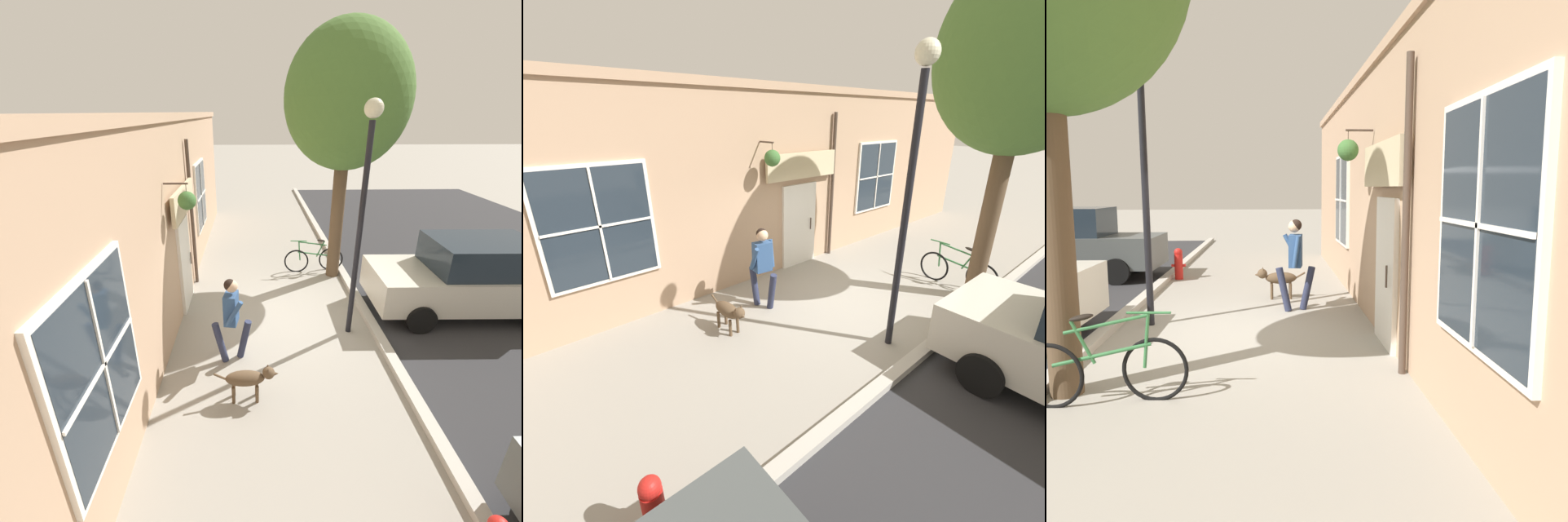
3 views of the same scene
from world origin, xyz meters
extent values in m
plane|color=gray|center=(0.00, 0.00, 0.00)|extent=(90.00, 90.00, 0.00)
cube|color=#B2ADA3|center=(2.00, 0.00, 0.06)|extent=(0.20, 28.00, 0.12)
cube|color=tan|center=(-2.35, 0.00, 2.07)|extent=(0.30, 18.00, 4.14)
cube|color=tan|center=(-2.35, 0.00, 4.22)|extent=(0.42, 18.00, 0.16)
cube|color=white|center=(-2.18, 0.72, 1.05)|extent=(0.10, 1.10, 2.10)
cube|color=#232D38|center=(-2.15, 0.72, 1.00)|extent=(0.03, 0.90, 1.90)
cylinder|color=#47382D|center=(-2.09, 1.07, 1.05)|extent=(0.03, 0.03, 0.30)
cube|color=beige|center=(-2.08, 0.72, 2.55)|extent=(0.08, 2.20, 0.60)
cylinder|color=#47382D|center=(-2.12, 1.89, 1.86)|extent=(0.09, 0.09, 3.73)
cylinder|color=#47382D|center=(-1.96, -0.46, 3.13)|extent=(0.44, 0.04, 0.04)
cylinder|color=#47382D|center=(-1.78, -0.46, 2.95)|extent=(0.01, 0.01, 0.34)
cone|color=#2D2823|center=(-1.78, -0.46, 2.73)|extent=(0.32, 0.32, 0.18)
sphere|color=#3D6B33|center=(-1.78, -0.46, 2.82)|extent=(0.34, 0.34, 0.34)
cube|color=white|center=(-2.18, -3.88, 1.95)|extent=(0.08, 1.82, 2.02)
cube|color=#232D38|center=(-2.15, -3.88, 1.95)|extent=(0.03, 1.70, 1.90)
cube|color=white|center=(-2.13, -3.88, 1.95)|extent=(0.04, 0.04, 1.90)
cube|color=white|center=(-2.13, -3.88, 1.95)|extent=(0.04, 1.70, 0.04)
cube|color=white|center=(-2.18, 3.94, 1.95)|extent=(0.08, 1.82, 2.02)
cube|color=#232D38|center=(-2.15, 3.94, 1.95)|extent=(0.03, 1.70, 1.90)
cube|color=white|center=(-2.13, 3.94, 1.95)|extent=(0.04, 0.04, 1.90)
cube|color=white|center=(-2.13, 3.94, 1.95)|extent=(0.04, 1.70, 0.04)
cylinder|color=#282D47|center=(-0.77, -1.36, 0.40)|extent=(0.31, 0.17, 0.82)
cylinder|color=#282D47|center=(-1.20, -1.45, 0.40)|extent=(0.31, 0.17, 0.82)
cube|color=#2D4C7A|center=(-0.98, -1.40, 1.10)|extent=(0.27, 0.37, 0.59)
sphere|color=tan|center=(-0.96, -1.41, 1.54)|extent=(0.22, 0.22, 0.22)
sphere|color=black|center=(-0.99, -1.40, 1.57)|extent=(0.21, 0.21, 0.21)
cylinder|color=#2D4C7A|center=(-0.99, -1.17, 1.11)|extent=(0.17, 0.11, 0.57)
cylinder|color=#2D4C7A|center=(-0.92, -1.65, 1.13)|extent=(0.34, 0.13, 0.52)
ellipsoid|color=brown|center=(-0.73, -2.43, 0.42)|extent=(0.63, 0.28, 0.24)
cylinder|color=brown|center=(-0.55, -2.34, 0.16)|extent=(0.06, 0.06, 0.32)
cylinder|color=brown|center=(-0.54, -2.50, 0.16)|extent=(0.06, 0.06, 0.32)
cylinder|color=brown|center=(-0.92, -2.35, 0.16)|extent=(0.06, 0.06, 0.32)
cylinder|color=brown|center=(-0.92, -2.51, 0.16)|extent=(0.06, 0.06, 0.32)
sphere|color=brown|center=(-0.36, -2.42, 0.52)|extent=(0.20, 0.20, 0.20)
cone|color=brown|center=(-0.25, -2.41, 0.50)|extent=(0.10, 0.09, 0.09)
cone|color=brown|center=(-0.37, -2.37, 0.61)|extent=(0.06, 0.06, 0.07)
cone|color=brown|center=(-0.37, -2.47, 0.61)|extent=(0.06, 0.06, 0.07)
cylinder|color=brown|center=(-1.13, -2.43, 0.47)|extent=(0.21, 0.04, 0.14)
cylinder|color=brown|center=(1.70, 2.23, 1.78)|extent=(0.35, 0.35, 3.55)
ellipsoid|color=#4C7533|center=(1.70, 2.23, 4.61)|extent=(3.02, 2.72, 3.32)
sphere|color=#4C7533|center=(1.91, 2.03, 4.08)|extent=(1.67, 1.67, 1.67)
torus|color=black|center=(0.68, 2.47, 0.33)|extent=(0.71, 0.09, 0.70)
torus|color=black|center=(1.72, 2.59, 0.33)|extent=(0.71, 0.09, 0.70)
cylinder|color=#33723F|center=(1.20, 2.53, 0.53)|extent=(0.98, 0.15, 0.21)
cylinder|color=#33723F|center=(1.38, 2.55, 0.67)|extent=(0.24, 0.06, 0.47)
cylinder|color=#33723F|center=(1.15, 2.52, 0.85)|extent=(0.82, 0.13, 0.18)
cylinder|color=#33723F|center=(0.76, 2.48, 0.65)|extent=(0.10, 0.05, 0.58)
cylinder|color=#33723F|center=(0.73, 2.47, 0.95)|extent=(0.46, 0.06, 0.03)
ellipsoid|color=black|center=(1.38, 2.55, 0.93)|extent=(0.26, 0.13, 0.10)
cube|color=beige|center=(4.28, 0.21, 0.69)|extent=(4.33, 1.83, 0.76)
cube|color=#1E2833|center=(4.49, 0.20, 1.41)|extent=(2.26, 1.58, 0.68)
cylinder|color=black|center=(2.93, -0.65, 0.31)|extent=(0.62, 0.19, 0.62)
cylinder|color=black|center=(2.96, 1.11, 0.31)|extent=(0.62, 0.19, 0.62)
cylinder|color=black|center=(5.63, 1.06, 0.31)|extent=(0.62, 0.19, 0.62)
cylinder|color=black|center=(1.44, -0.57, 2.10)|extent=(0.11, 0.11, 4.19)
sphere|color=beige|center=(1.44, -0.57, 4.37)|extent=(0.32, 0.32, 0.32)
camera|label=1|loc=(-0.61, -6.78, 4.32)|focal=24.00mm
camera|label=2|loc=(4.01, -5.27, 3.62)|focal=24.00mm
camera|label=3|loc=(-0.56, 7.71, 2.24)|focal=35.00mm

